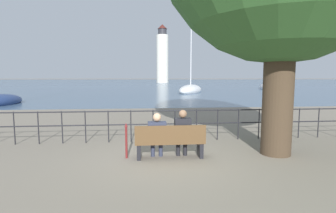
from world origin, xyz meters
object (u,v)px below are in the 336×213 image
(park_bench, at_px, (170,142))
(sailboat_1, at_px, (265,87))
(closed_umbrella, at_px, (126,138))
(sailboat_3, at_px, (191,90))
(seated_person_left, at_px, (157,133))
(harbor_lighthouse, at_px, (162,56))
(seated_person_right, at_px, (183,131))

(park_bench, distance_m, sailboat_1, 45.37)
(closed_umbrella, bearing_deg, sailboat_3, 76.32)
(seated_person_left, relative_size, sailboat_3, 0.13)
(park_bench, relative_size, sailboat_3, 0.19)
(seated_person_left, xyz_separation_m, sailboat_3, (6.40, 29.64, -0.31))
(seated_person_left, height_order, sailboat_1, sailboat_1)
(seated_person_left, relative_size, closed_umbrella, 1.26)
(closed_umbrella, bearing_deg, harbor_lighthouse, 85.08)
(closed_umbrella, distance_m, harbor_lighthouse, 101.97)
(seated_person_left, bearing_deg, sailboat_1, 60.83)
(seated_person_left, distance_m, seated_person_right, 0.68)
(seated_person_left, distance_m, sailboat_1, 45.47)
(sailboat_1, relative_size, sailboat_3, 1.09)
(closed_umbrella, relative_size, harbor_lighthouse, 0.04)
(sailboat_3, bearing_deg, closed_umbrella, -78.74)
(closed_umbrella, bearing_deg, seated_person_right, -2.07)
(sailboat_1, xyz_separation_m, sailboat_3, (-15.76, -10.06, -0.01))
(closed_umbrella, xyz_separation_m, sailboat_1, (22.96, 39.65, -0.17))
(park_bench, xyz_separation_m, sailboat_3, (6.06, 29.72, -0.08))
(closed_umbrella, bearing_deg, park_bench, -6.43)
(park_bench, height_order, sailboat_1, sailboat_1)
(seated_person_right, height_order, sailboat_1, sailboat_1)
(park_bench, height_order, sailboat_3, sailboat_3)
(park_bench, relative_size, closed_umbrella, 1.94)
(seated_person_left, relative_size, seated_person_right, 0.94)
(sailboat_1, bearing_deg, sailboat_3, -129.39)
(park_bench, height_order, harbor_lighthouse, harbor_lighthouse)
(sailboat_1, height_order, sailboat_3, sailboat_1)
(seated_person_left, xyz_separation_m, sailboat_1, (22.16, 39.70, -0.30))
(seated_person_left, bearing_deg, sailboat_3, 77.82)
(park_bench, relative_size, sailboat_1, 0.18)
(sailboat_1, height_order, harbor_lighthouse, harbor_lighthouse)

